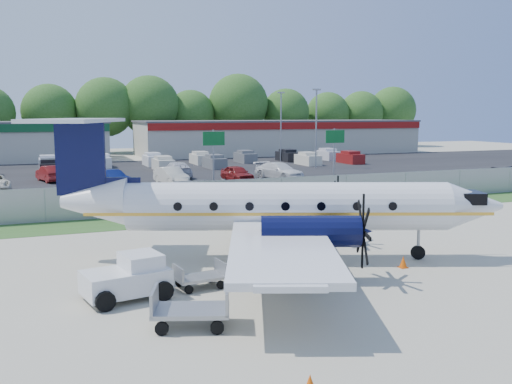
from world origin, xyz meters
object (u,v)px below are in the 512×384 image
object	(u,v)px
aircraft	(278,206)
pushback_tug	(129,277)
baggage_cart_near	(191,309)
baggage_cart_far	(200,276)

from	to	relation	value
aircraft	pushback_tug	bearing A→B (deg)	-156.89
baggage_cart_near	baggage_cart_far	distance (m)	3.82
pushback_tug	baggage_cart_near	xyz separation A→B (m)	(1.26, -3.38, -0.17)
pushback_tug	baggage_cart_far	xyz separation A→B (m)	(2.54, 0.22, -0.30)
aircraft	pushback_tug	size ratio (longest dim) A/B	6.43
baggage_cart_far	pushback_tug	bearing A→B (deg)	-175.16
aircraft	baggage_cart_far	world-z (taller)	aircraft
baggage_cart_near	baggage_cart_far	size ratio (longest dim) A/B	1.39
aircraft	pushback_tug	world-z (taller)	aircraft
aircraft	baggage_cart_far	size ratio (longest dim) A/B	10.63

